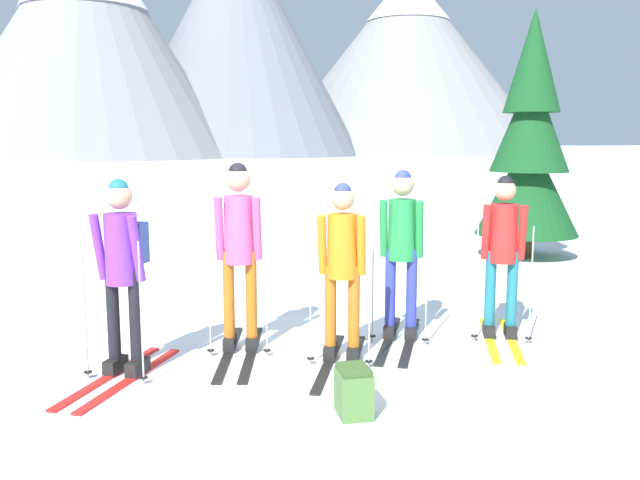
{
  "coord_description": "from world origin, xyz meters",
  "views": [
    {
      "loc": [
        -1.31,
        -6.16,
        2.06
      ],
      "look_at": [
        0.18,
        0.42,
        1.05
      ],
      "focal_mm": 37.6,
      "sensor_mm": 36.0,
      "label": 1
    }
  ],
  "objects_px": {
    "pine_tree_near": "(530,146)",
    "skier_in_green": "(402,247)",
    "skier_in_orange": "(342,266)",
    "backpack_on_snow_front": "(353,391)",
    "skier_in_purple": "(123,266)",
    "skier_in_pink": "(239,245)",
    "skier_in_red": "(503,248)"
  },
  "relations": [
    {
      "from": "pine_tree_near",
      "to": "backpack_on_snow_front",
      "type": "distance_m",
      "value": 7.83
    },
    {
      "from": "skier_in_pink",
      "to": "pine_tree_near",
      "type": "height_order",
      "value": "pine_tree_near"
    },
    {
      "from": "skier_in_orange",
      "to": "backpack_on_snow_front",
      "type": "bearing_deg",
      "value": -100.62
    },
    {
      "from": "skier_in_pink",
      "to": "skier_in_red",
      "type": "xyz_separation_m",
      "value": [
        2.7,
        -0.16,
        -0.1
      ]
    },
    {
      "from": "skier_in_orange",
      "to": "skier_in_green",
      "type": "height_order",
      "value": "skier_in_green"
    },
    {
      "from": "skier_in_pink",
      "to": "backpack_on_snow_front",
      "type": "relative_size",
      "value": 4.87
    },
    {
      "from": "skier_in_orange",
      "to": "backpack_on_snow_front",
      "type": "xyz_separation_m",
      "value": [
        -0.23,
        -1.25,
        -0.72
      ]
    },
    {
      "from": "skier_in_purple",
      "to": "backpack_on_snow_front",
      "type": "distance_m",
      "value": 2.3
    },
    {
      "from": "skier_in_pink",
      "to": "backpack_on_snow_front",
      "type": "xyz_separation_m",
      "value": [
        0.66,
        -1.76,
        -0.87
      ]
    },
    {
      "from": "pine_tree_near",
      "to": "skier_in_green",
      "type": "bearing_deg",
      "value": -132.38
    },
    {
      "from": "pine_tree_near",
      "to": "skier_in_orange",
      "type": "bearing_deg",
      "value": -134.18
    },
    {
      "from": "skier_in_purple",
      "to": "pine_tree_near",
      "type": "xyz_separation_m",
      "value": [
        6.51,
        4.64,
        0.97
      ]
    },
    {
      "from": "skier_in_red",
      "to": "pine_tree_near",
      "type": "bearing_deg",
      "value": 57.6
    },
    {
      "from": "backpack_on_snow_front",
      "to": "pine_tree_near",
      "type": "bearing_deg",
      "value": 51.09
    },
    {
      "from": "skier_in_green",
      "to": "skier_in_red",
      "type": "xyz_separation_m",
      "value": [
        1.04,
        -0.19,
        -0.01
      ]
    },
    {
      "from": "skier_in_pink",
      "to": "skier_in_green",
      "type": "bearing_deg",
      "value": 0.82
    },
    {
      "from": "backpack_on_snow_front",
      "to": "skier_in_green",
      "type": "bearing_deg",
      "value": 60.67
    },
    {
      "from": "skier_in_pink",
      "to": "skier_in_green",
      "type": "distance_m",
      "value": 1.67
    },
    {
      "from": "skier_in_green",
      "to": "skier_in_red",
      "type": "relative_size",
      "value": 1.03
    },
    {
      "from": "skier_in_orange",
      "to": "skier_in_red",
      "type": "relative_size",
      "value": 0.98
    },
    {
      "from": "skier_in_green",
      "to": "skier_in_orange",
      "type": "bearing_deg",
      "value": -144.98
    },
    {
      "from": "backpack_on_snow_front",
      "to": "skier_in_purple",
      "type": "bearing_deg",
      "value": 142.91
    },
    {
      "from": "skier_in_green",
      "to": "skier_in_pink",
      "type": "bearing_deg",
      "value": -179.18
    },
    {
      "from": "skier_in_pink",
      "to": "skier_in_green",
      "type": "height_order",
      "value": "skier_in_pink"
    },
    {
      "from": "skier_in_orange",
      "to": "skier_in_green",
      "type": "xyz_separation_m",
      "value": [
        0.77,
        0.54,
        0.06
      ]
    },
    {
      "from": "skier_in_purple",
      "to": "pine_tree_near",
      "type": "distance_m",
      "value": 8.06
    },
    {
      "from": "skier_in_purple",
      "to": "skier_in_orange",
      "type": "relative_size",
      "value": 1.04
    },
    {
      "from": "skier_in_green",
      "to": "backpack_on_snow_front",
      "type": "relative_size",
      "value": 4.63
    },
    {
      "from": "skier_in_orange",
      "to": "pine_tree_near",
      "type": "bearing_deg",
      "value": 45.82
    },
    {
      "from": "skier_in_pink",
      "to": "skier_in_red",
      "type": "distance_m",
      "value": 2.71
    },
    {
      "from": "skier_in_orange",
      "to": "skier_in_green",
      "type": "relative_size",
      "value": 0.95
    },
    {
      "from": "skier_in_orange",
      "to": "skier_in_pink",
      "type": "bearing_deg",
      "value": 150.06
    }
  ]
}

